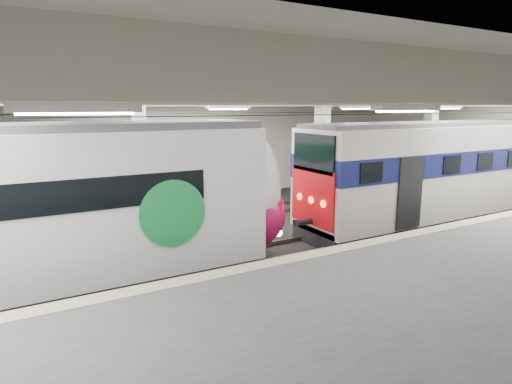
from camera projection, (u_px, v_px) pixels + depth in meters
station_hall at (286, 168)px, 12.31m from camera, size 36.00×24.00×5.75m
modern_emu at (69, 212)px, 11.27m from camera, size 14.22×2.94×4.57m
older_rer at (436, 171)px, 18.22m from camera, size 13.17×2.91×4.36m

